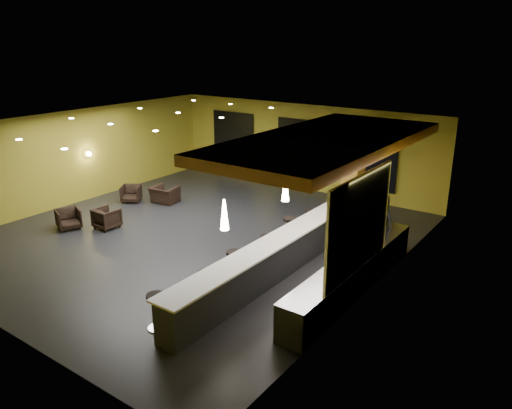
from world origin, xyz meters
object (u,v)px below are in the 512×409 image
Objects in this scene: staff_a at (348,224)px; armchair_b at (107,218)px; bar_stool_2 at (234,262)px; bar_stool_1 at (205,282)px; bar_stool_3 at (266,244)px; bar_counter at (274,260)px; armchair_d at (165,195)px; bar_stool_5 at (310,218)px; armchair_a at (69,219)px; pendant_1 at (285,188)px; staff_b at (362,219)px; prep_counter at (352,276)px; pendant_0 at (224,215)px; column at (353,176)px; staff_c at (380,223)px; bar_stool_0 at (156,307)px; armchair_c at (131,194)px; bar_stool_4 at (290,227)px.

staff_a is 2.36× the size of armchair_b.
bar_stool_2 is at bearing 175.54° from armchair_b.
bar_stool_3 is (-0.10, 2.76, -0.00)m from bar_stool_1.
staff_a is 2.37× the size of bar_stool_1.
armchair_d is at bearing 157.87° from bar_counter.
bar_stool_1 is at bearing -87.54° from staff_a.
armchair_a is at bearing -147.23° from bar_stool_5.
bar_stool_2 is at bearing -118.09° from pendant_1.
staff_b is at bearing 73.65° from pendant_1.
prep_counter reaches higher than bar_stool_3.
armchair_d is at bearing 145.12° from pendant_0.
pendant_1 reaches higher than bar_counter.
column is at bearing 58.10° from bar_stool_5.
staff_b is (0.89, 3.04, -1.59)m from pendant_1.
armchair_a is at bearing -145.98° from staff_c.
bar_stool_3 is (-2.78, 0.30, 0.04)m from prep_counter.
prep_counter is at bearing 25.74° from bar_stool_2.
staff_b reaches higher than armchair_d.
bar_counter is 10.23× the size of bar_stool_5.
bar_stool_0 is (-0.71, -1.52, -1.81)m from pendant_0.
armchair_d is (1.12, 0.68, -0.01)m from armchair_c.
bar_stool_2 is (-2.29, -3.95, -0.35)m from staff_c.
bar_stool_3 is at bearing -125.81° from staff_c.
bar_stool_5 is (-2.80, 2.81, 0.07)m from prep_counter.
prep_counter reaches higher than armchair_d.
staff_a is at bearing -136.58° from staff_c.
bar_counter is 4.43× the size of staff_c.
armchair_a is at bearing -171.05° from prep_counter.
armchair_d is at bearing 142.50° from bar_stool_1.
bar_stool_3 is (-0.09, 1.59, -0.08)m from bar_stool_2.
bar_stool_3 reaches higher than armchair_b.
staff_b reaches higher than bar_stool_5.
bar_counter is 4.77m from column.
bar_stool_5 is (6.09, 0.51, 0.19)m from armchair_d.
staff_c reaches higher than staff_a.
bar_stool_0 is (5.81, -3.30, 0.20)m from armchair_b.
pendant_1 is 2.73m from staff_a.
bar_stool_2 is (-0.69, -0.80, 0.05)m from bar_counter.
prep_counter is 8.14× the size of armchair_a.
armchair_a is at bearing 39.70° from armchair_b.
armchair_a is at bearing -154.82° from bar_stool_4.
bar_stool_5 is at bearing 103.58° from bar_counter.
column is 1.94× the size of staff_c.
prep_counter is at bearing 14.04° from bar_counter.
bar_counter is at bearing -176.85° from armchair_b.
armchair_d is 6.43m from bar_stool_3.
staff_b is 9.54m from armchair_a.
column is 1.71m from staff_b.
bar_stool_4 reaches higher than bar_stool_2.
armchair_a is at bearing 159.61° from bar_stool_0.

